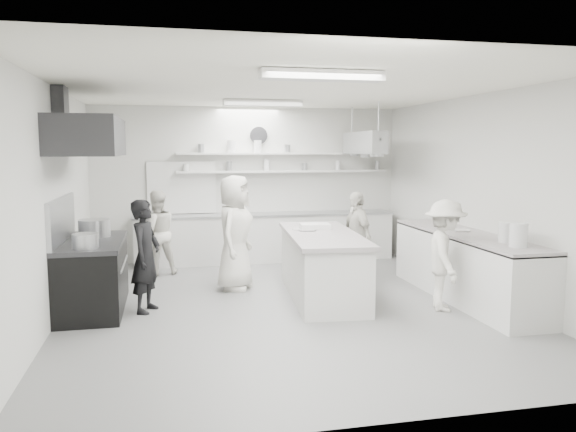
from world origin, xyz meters
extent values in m
cube|color=gray|center=(0.00, 0.00, -0.01)|extent=(6.00, 7.00, 0.02)
cube|color=white|center=(0.00, 0.00, 3.01)|extent=(6.00, 7.00, 0.02)
cube|color=silver|center=(0.00, 3.50, 1.50)|extent=(6.00, 0.04, 3.00)
cube|color=silver|center=(0.00, -3.50, 1.50)|extent=(6.00, 0.04, 3.00)
cube|color=silver|center=(-3.00, 0.00, 1.50)|extent=(0.04, 7.00, 3.00)
cube|color=silver|center=(3.00, 0.00, 1.50)|extent=(0.04, 7.00, 3.00)
cube|color=black|center=(-2.60, 0.40, 0.45)|extent=(0.80, 1.80, 0.90)
cube|color=#2E2E31|center=(-2.60, 0.40, 2.35)|extent=(0.85, 2.00, 0.50)
cube|color=silver|center=(0.30, 3.20, 0.46)|extent=(5.00, 0.60, 0.92)
cube|color=silver|center=(0.70, 3.37, 1.75)|extent=(4.20, 0.26, 0.04)
cube|color=silver|center=(0.70, 3.37, 2.10)|extent=(4.20, 0.26, 0.04)
cube|color=black|center=(-1.30, 3.48, 1.45)|extent=(1.30, 0.04, 1.00)
cylinder|color=white|center=(0.20, 3.46, 2.45)|extent=(0.32, 0.05, 0.32)
cube|color=silver|center=(2.65, -0.20, 0.47)|extent=(0.74, 3.30, 0.94)
cube|color=#ABADB1|center=(2.00, 2.40, 2.30)|extent=(0.30, 1.60, 0.40)
cube|color=silver|center=(0.00, -1.80, 2.94)|extent=(1.30, 0.25, 0.10)
cube|color=silver|center=(0.00, 1.80, 2.94)|extent=(1.30, 0.25, 0.10)
cube|color=silver|center=(0.64, 0.38, 0.46)|extent=(1.14, 2.54, 0.91)
cylinder|color=#ABADB1|center=(-2.60, 0.75, 1.06)|extent=(0.44, 0.44, 0.29)
imported|color=black|center=(-1.89, 0.15, 0.76)|extent=(0.54, 0.65, 1.52)
imported|color=silver|center=(-1.78, 2.43, 0.74)|extent=(0.84, 0.73, 1.48)
imported|color=silver|center=(-0.57, 1.11, 0.89)|extent=(0.89, 1.03, 1.79)
imported|color=silver|center=(1.49, 1.31, 0.74)|extent=(0.49, 0.92, 1.49)
imported|color=silver|center=(2.08, -0.63, 0.76)|extent=(0.83, 1.10, 1.52)
imported|color=#ABADB1|center=(0.48, 0.66, 0.94)|extent=(0.36, 0.36, 0.07)
imported|color=silver|center=(0.36, 0.76, 0.94)|extent=(0.24, 0.24, 0.07)
imported|color=silver|center=(2.66, -0.01, 0.97)|extent=(0.33, 0.33, 0.06)
camera|label=1|loc=(-1.60, -7.50, 2.19)|focal=35.05mm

